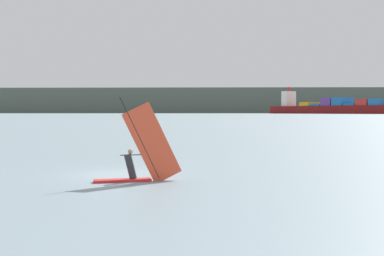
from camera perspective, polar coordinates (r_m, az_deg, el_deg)
The scene contains 4 objects.
ground_plane at distance 23.72m, azimuth -9.14°, elevation -5.50°, with size 4000.00×4000.00×0.00m, color gray.
windsurfer at distance 21.09m, azimuth -6.57°, elevation -3.82°, with size 3.75×1.74×3.90m.
cargo_ship at distance 652.73m, azimuth 16.52°, elevation 2.38°, with size 160.86×164.33×38.24m.
distant_headland at distance 949.30m, azimuth 5.56°, elevation 3.14°, with size 898.52×281.92×43.75m, color #4C564C.
Camera 1 is at (7.16, -22.41, 3.09)m, focal length 44.37 mm.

